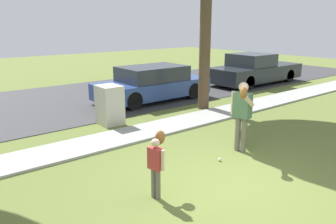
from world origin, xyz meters
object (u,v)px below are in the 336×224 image
at_px(baseball, 220,159).
at_px(utility_cabinet, 110,105).
at_px(person_adult, 242,110).
at_px(parked_wagon_blue, 153,84).
at_px(parked_pickup_dark, 254,70).
at_px(person_child, 157,158).

bearing_deg(baseball, utility_cabinet, 97.10).
bearing_deg(baseball, person_adult, 6.26).
relative_size(person_adult, parked_wagon_blue, 0.37).
relative_size(utility_cabinet, parked_wagon_blue, 0.26).
height_order(baseball, parked_pickup_dark, parked_pickup_dark).
relative_size(person_adult, baseball, 22.34).
relative_size(person_child, baseball, 15.19).
distance_m(baseball, utility_cabinet, 4.06).
height_order(baseball, utility_cabinet, utility_cabinet).
bearing_deg(person_child, baseball, -0.03).
bearing_deg(person_child, parked_pickup_dark, 19.39).
distance_m(person_adult, parked_wagon_blue, 5.80).
xyz_separation_m(person_adult, parked_pickup_dark, (7.67, 5.46, -0.35)).
xyz_separation_m(person_adult, baseball, (-0.78, -0.09, -0.98)).
bearing_deg(utility_cabinet, baseball, -82.90).
bearing_deg(parked_wagon_blue, utility_cabinet, -149.06).
bearing_deg(utility_cabinet, parked_pickup_dark, 9.86).
height_order(person_child, utility_cabinet, utility_cabinet).
xyz_separation_m(person_adult, person_child, (-2.76, -0.44, -0.30)).
bearing_deg(person_child, parked_wagon_blue, 44.46).
relative_size(parked_wagon_blue, parked_pickup_dark, 0.87).
bearing_deg(person_adult, utility_cabinet, -81.97).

